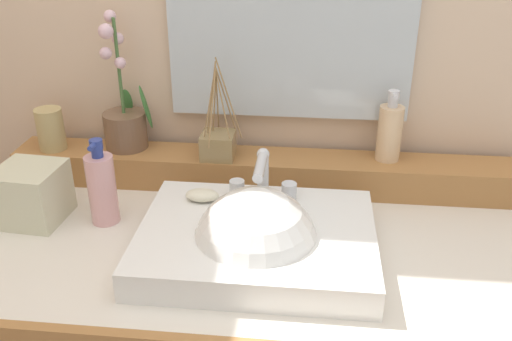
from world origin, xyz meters
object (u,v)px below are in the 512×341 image
soap_bar (202,195)px  tumbler_cup (51,129)px  reed_diffuser (218,144)px  potted_plant (124,118)px  sink_basin (256,245)px  soap_dispenser (390,131)px  tissue_box (31,194)px  lotion_bottle (102,188)px

soap_bar → tumbler_cup: tumbler_cup is taller
reed_diffuser → potted_plant: bearing=171.6°
sink_basin → soap_dispenser: bearing=48.9°
soap_dispenser → tumbler_cup: (-0.80, -0.03, -0.02)m
potted_plant → reed_diffuser: bearing=-8.4°
soap_bar → reed_diffuser: size_ratio=0.29×
soap_dispenser → tissue_box: size_ratio=1.28×
sink_basin → reed_diffuser: bearing=112.9°
soap_bar → potted_plant: bearing=137.0°
soap_bar → reed_diffuser: (0.01, 0.18, 0.04)m
potted_plant → lotion_bottle: potted_plant is taller
tumbler_cup → sink_basin: bearing=-28.6°
soap_bar → lotion_bottle: (-0.21, -0.01, 0.01)m
soap_bar → soap_dispenser: soap_dispenser is taller
potted_plant → reed_diffuser: (0.23, -0.03, -0.04)m
soap_dispenser → reed_diffuser: bearing=-175.5°
soap_dispenser → lotion_bottle: bearing=-160.7°
tumbler_cup → reed_diffuser: reed_diffuser is taller
soap_dispenser → lotion_bottle: 0.65m
soap_bar → tumbler_cup: bearing=155.6°
sink_basin → tumbler_cup: 0.61m
soap_bar → tissue_box: 0.37m
reed_diffuser → tissue_box: reed_diffuser is taller
potted_plant → reed_diffuser: potted_plant is taller
tumbler_cup → soap_dispenser: bearing=1.9°
tissue_box → soap_bar: bearing=2.0°
sink_basin → tumbler_cup: tumbler_cup is taller
sink_basin → soap_dispenser: (0.27, 0.31, 0.12)m
sink_basin → soap_bar: size_ratio=6.49×
sink_basin → lotion_bottle: lotion_bottle is taller
potted_plant → tissue_box: 0.28m
potted_plant → soap_bar: bearing=-43.0°
tumbler_cup → reed_diffuser: bearing=-0.7°
sink_basin → lotion_bottle: bearing=163.6°
sink_basin → soap_bar: bearing=139.7°
sink_basin → tumbler_cup: (-0.53, 0.29, 0.10)m
sink_basin → tissue_box: (-0.49, 0.09, 0.03)m
soap_bar → lotion_bottle: lotion_bottle is taller
sink_basin → soap_dispenser: 0.43m
reed_diffuser → tissue_box: 0.42m
potted_plant → lotion_bottle: size_ratio=1.71×
tumbler_cup → soap_bar: bearing=-24.4°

